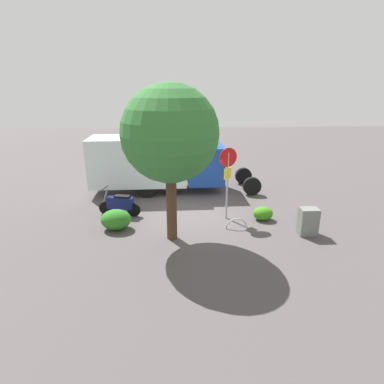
# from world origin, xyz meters

# --- Properties ---
(ground_plane) EXTENTS (60.00, 60.00, 0.00)m
(ground_plane) POSITION_xyz_m (0.00, 0.00, 0.00)
(ground_plane) COLOR #4D4647
(box_truck_near) EXTENTS (8.49, 2.43, 2.80)m
(box_truck_near) POSITION_xyz_m (1.49, -3.42, 1.57)
(box_truck_near) COLOR black
(box_truck_near) RESTS_ON ground
(motorcycle) EXTENTS (1.79, 0.68, 1.20)m
(motorcycle) POSITION_xyz_m (2.92, -0.19, 0.52)
(motorcycle) COLOR black
(motorcycle) RESTS_ON ground
(stop_sign) EXTENTS (0.71, 0.33, 2.94)m
(stop_sign) POSITION_xyz_m (-1.48, 0.30, 1.96)
(stop_sign) COLOR #9E9EA3
(stop_sign) RESTS_ON ground
(street_tree) EXTENTS (3.21, 3.21, 5.34)m
(street_tree) POSITION_xyz_m (0.71, 2.01, 3.70)
(street_tree) COLOR #47301E
(street_tree) RESTS_ON ground
(utility_cabinet) EXTENTS (0.65, 0.48, 1.01)m
(utility_cabinet) POSITION_xyz_m (-4.24, 1.89, 0.50)
(utility_cabinet) COLOR slate
(utility_cabinet) RESTS_ON ground
(bike_rack_hoop) EXTENTS (0.85, 0.08, 0.85)m
(bike_rack_hoop) POSITION_xyz_m (-1.73, 1.30, 0.00)
(bike_rack_hoop) COLOR #B7B7BC
(bike_rack_hoop) RESTS_ON ground
(shrub_near_sign) EXTENTS (0.80, 0.65, 0.55)m
(shrub_near_sign) POSITION_xyz_m (-2.95, 0.51, 0.27)
(shrub_near_sign) COLOR #398617
(shrub_near_sign) RESTS_ON ground
(shrub_mid_verge) EXTENTS (0.71, 0.58, 0.49)m
(shrub_mid_verge) POSITION_xyz_m (-4.83, 0.33, 0.24)
(shrub_mid_verge) COLOR #3A6825
(shrub_mid_verge) RESTS_ON ground
(shrub_by_tree) EXTENTS (1.13, 0.93, 0.77)m
(shrub_by_tree) POSITION_xyz_m (2.85, 1.16, 0.39)
(shrub_by_tree) COLOR #2B7820
(shrub_by_tree) RESTS_ON ground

